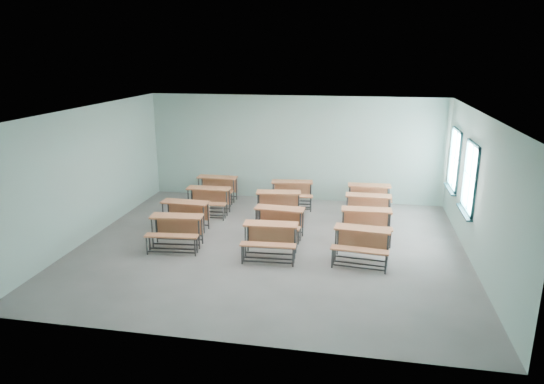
{
  "coord_description": "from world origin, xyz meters",
  "views": [
    {
      "loc": [
        1.98,
        -10.48,
        4.44
      ],
      "look_at": [
        -0.18,
        1.2,
        1.0
      ],
      "focal_mm": 32.0,
      "sensor_mm": 36.0,
      "label": 1
    }
  ],
  "objects": [
    {
      "name": "desk_unit_r2c0",
      "position": [
        -2.17,
        2.03,
        0.51
      ],
      "size": [
        1.24,
        0.85,
        0.76
      ],
      "rotation": [
        0.0,
        0.0,
        0.03
      ],
      "color": "#C57147",
      "rests_on": "ground"
    },
    {
      "name": "desk_unit_r1c1",
      "position": [
        0.1,
        0.58,
        0.51
      ],
      "size": [
        1.26,
        0.89,
        0.76
      ],
      "rotation": [
        0.0,
        0.0,
        -0.07
      ],
      "color": "#C57147",
      "rests_on": "ground"
    },
    {
      "name": "desk_unit_r3c0",
      "position": [
        -2.3,
        3.29,
        0.51
      ],
      "size": [
        1.22,
        0.82,
        0.76
      ],
      "rotation": [
        0.0,
        0.0,
        -0.01
      ],
      "color": "#C57147",
      "rests_on": "ground"
    },
    {
      "name": "desk_unit_r2c2",
      "position": [
        2.27,
        2.1,
        0.51
      ],
      "size": [
        1.22,
        0.82,
        0.76
      ],
      "rotation": [
        0.0,
        0.0,
        0.01
      ],
      "color": "#C57147",
      "rests_on": "ground"
    },
    {
      "name": "desk_unit_r3c1",
      "position": [
        0.06,
        3.17,
        0.51
      ],
      "size": [
        1.3,
        0.96,
        0.76
      ],
      "rotation": [
        0.0,
        0.0,
        0.12
      ],
      "color": "#C57147",
      "rests_on": "ground"
    },
    {
      "name": "desk_unit_r2c1",
      "position": [
        -0.15,
        1.99,
        0.51
      ],
      "size": [
        1.31,
        0.97,
        0.76
      ],
      "rotation": [
        0.0,
        0.0,
        0.14
      ],
      "color": "#C57147",
      "rests_on": "ground"
    },
    {
      "name": "desk_unit_r0c0",
      "position": [
        -2.16,
        -0.44,
        0.51
      ],
      "size": [
        1.29,
        0.93,
        0.76
      ],
      "rotation": [
        0.0,
        0.0,
        0.1
      ],
      "color": "#C57147",
      "rests_on": "ground"
    },
    {
      "name": "desk_unit_r3c2",
      "position": [
        2.31,
        3.17,
        0.51
      ],
      "size": [
        1.25,
        0.88,
        0.76
      ],
      "rotation": [
        0.0,
        0.0,
        0.05
      ],
      "color": "#C57147",
      "rests_on": "ground"
    },
    {
      "name": "desk_unit_r1c2",
      "position": [
        2.21,
        0.87,
        0.51
      ],
      "size": [
        1.24,
        0.86,
        0.76
      ],
      "rotation": [
        0.0,
        0.0,
        0.04
      ],
      "color": "#C57147",
      "rests_on": "ground"
    },
    {
      "name": "desk_unit_r0c2",
      "position": [
        2.11,
        -0.5,
        0.51
      ],
      "size": [
        1.29,
        0.93,
        0.76
      ],
      "rotation": [
        0.0,
        0.0,
        -0.1
      ],
      "color": "#C57147",
      "rests_on": "ground"
    },
    {
      "name": "desk_unit_r1c0",
      "position": [
        -2.37,
        0.65,
        0.51
      ],
      "size": [
        1.25,
        0.87,
        0.76
      ],
      "rotation": [
        0.0,
        0.0,
        -0.05
      ],
      "color": "#C57147",
      "rests_on": "ground"
    },
    {
      "name": "room",
      "position": [
        0.08,
        0.03,
        1.6
      ],
      "size": [
        9.04,
        8.04,
        3.24
      ],
      "color": "gray",
      "rests_on": "ground"
    },
    {
      "name": "desk_unit_r0c1",
      "position": [
        0.11,
        -0.57,
        0.51
      ],
      "size": [
        1.25,
        0.88,
        0.76
      ],
      "rotation": [
        0.0,
        0.0,
        0.05
      ],
      "color": "#C57147",
      "rests_on": "ground"
    }
  ]
}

